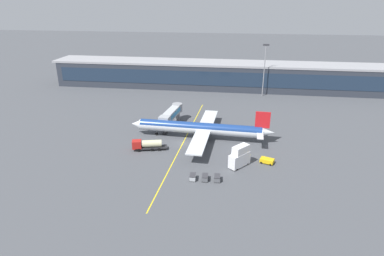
# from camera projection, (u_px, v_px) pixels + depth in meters

# --- Properties ---
(ground_plane) EXTENTS (700.00, 700.00, 0.00)m
(ground_plane) POSITION_uv_depth(u_px,v_px,m) (184.00, 144.00, 107.08)
(ground_plane) COLOR #47494F
(apron_lead_in_line) EXTENTS (3.83, 79.94, 0.01)m
(apron_lead_in_line) POSITION_uv_depth(u_px,v_px,m) (184.00, 141.00, 108.96)
(apron_lead_in_line) COLOR yellow
(apron_lead_in_line) RESTS_ON ground_plane
(terminal_building) EXTENTS (192.97, 18.46, 13.52)m
(terminal_building) POSITION_uv_depth(u_px,v_px,m) (238.00, 76.00, 168.65)
(terminal_building) COLOR #2D333D
(terminal_building) RESTS_ON ground_plane
(main_airliner) EXTENTS (48.53, 38.87, 10.86)m
(main_airliner) POSITION_uv_depth(u_px,v_px,m) (201.00, 128.00, 109.40)
(main_airliner) COLOR silver
(main_airliner) RESTS_ON ground_plane
(jet_bridge) EXTENTS (5.67, 18.39, 6.49)m
(jet_bridge) POSITION_uv_depth(u_px,v_px,m) (172.00, 114.00, 120.12)
(jet_bridge) COLOR #B2B7BC
(jet_bridge) RESTS_ON ground_plane
(fuel_tanker) EXTENTS (11.08, 5.05, 3.25)m
(fuel_tanker) POSITION_uv_depth(u_px,v_px,m) (147.00, 145.00, 102.09)
(fuel_tanker) COLOR #232326
(fuel_tanker) RESTS_ON ground_plane
(pushback_tug) EXTENTS (4.35, 3.45, 1.40)m
(pushback_tug) POSITION_uv_depth(u_px,v_px,m) (267.00, 160.00, 94.23)
(pushback_tug) COLOR yellow
(pushback_tug) RESTS_ON ground_plane
(catering_lift) EXTENTS (6.25, 6.84, 6.30)m
(catering_lift) POSITION_uv_depth(u_px,v_px,m) (240.00, 157.00, 91.61)
(catering_lift) COLOR white
(catering_lift) RESTS_ON ground_plane
(baggage_cart_0) EXTENTS (1.75, 2.73, 1.48)m
(baggage_cart_0) POSITION_uv_depth(u_px,v_px,m) (193.00, 177.00, 85.70)
(baggage_cart_0) COLOR #B2B7BC
(baggage_cart_0) RESTS_ON ground_plane
(baggage_cart_1) EXTENTS (1.75, 2.73, 1.48)m
(baggage_cart_1) POSITION_uv_depth(u_px,v_px,m) (205.00, 177.00, 85.44)
(baggage_cart_1) COLOR #595B60
(baggage_cart_1) RESTS_ON ground_plane
(baggage_cart_2) EXTENTS (1.75, 2.73, 1.48)m
(baggage_cart_2) POSITION_uv_depth(u_px,v_px,m) (217.00, 178.00, 85.18)
(baggage_cart_2) COLOR #595B60
(baggage_cart_2) RESTS_ON ground_plane
(apron_light_mast_0) EXTENTS (2.80, 0.50, 24.56)m
(apron_light_mast_0) POSITION_uv_depth(u_px,v_px,m) (264.00, 66.00, 153.25)
(apron_light_mast_0) COLOR gray
(apron_light_mast_0) RESTS_ON ground_plane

